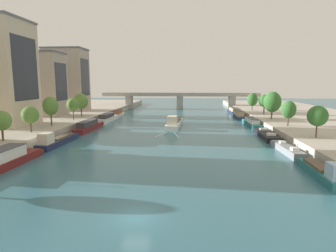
{
  "coord_description": "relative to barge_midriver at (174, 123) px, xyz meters",
  "views": [
    {
      "loc": [
        4.69,
        -23.2,
        11.85
      ],
      "look_at": [
        0.0,
        36.35,
        2.69
      ],
      "focal_mm": 30.18,
      "sensor_mm": 36.0,
      "label": 1
    }
  ],
  "objects": [
    {
      "name": "tree_right_midway",
      "position": [
        26.66,
        3.66,
        5.63
      ],
      "size": [
        4.7,
        4.7,
        7.5
      ],
      "color": "brown",
      "rests_on": "quay_right"
    },
    {
      "name": "barge_midriver",
      "position": [
        0.0,
        0.0,
        0.0
      ],
      "size": [
        4.13,
        17.74,
        3.51
      ],
      "color": "silver",
      "rests_on": "ground"
    },
    {
      "name": "tree_right_far",
      "position": [
        27.38,
        14.77,
        5.24
      ],
      "size": [
        3.54,
        3.54,
        6.26
      ],
      "color": "brown",
      "rests_on": "quay_right"
    },
    {
      "name": "moored_boat_right_far",
      "position": [
        20.85,
        -26.92,
        -0.43
      ],
      "size": [
        2.43,
        11.85,
        2.25
      ],
      "color": "gray",
      "rests_on": "ground"
    },
    {
      "name": "moored_boat_right_midway",
      "position": [
        20.94,
        -40.08,
        -0.21
      ],
      "size": [
        2.57,
        12.12,
        2.82
      ],
      "color": "#23666B",
      "rests_on": "ground"
    },
    {
      "name": "tree_left_third",
      "position": [
        -28.05,
        -12.69,
        5.47
      ],
      "size": [
        3.42,
        3.42,
        6.72
      ],
      "color": "brown",
      "rests_on": "quay_left"
    },
    {
      "name": "moored_boat_right_end",
      "position": [
        21.22,
        3.19,
        -0.07
      ],
      "size": [
        2.7,
        14.67,
        2.32
      ],
      "color": "#23666B",
      "rests_on": "ground"
    },
    {
      "name": "moored_boat_left_end",
      "position": [
        -21.31,
        9.32,
        0.03
      ],
      "size": [
        3.28,
        14.58,
        2.54
      ],
      "color": "silver",
      "rests_on": "ground"
    },
    {
      "name": "tree_right_second",
      "position": [
        27.2,
        -23.08,
        4.88
      ],
      "size": [
        3.56,
        3.56,
        5.81
      ],
      "color": "brown",
      "rests_on": "quay_right"
    },
    {
      "name": "moored_boat_right_downstream",
      "position": [
        21.11,
        -12.61,
        -0.48
      ],
      "size": [
        3.49,
        15.17,
        2.17
      ],
      "color": "black",
      "rests_on": "ground"
    },
    {
      "name": "tree_left_end_of_row",
      "position": [
        -27.82,
        -30.39,
        4.41
      ],
      "size": [
        3.27,
        3.27,
        5.17
      ],
      "color": "brown",
      "rests_on": "quay_left"
    },
    {
      "name": "moored_boat_right_near",
      "position": [
        20.6,
        21.02,
        0.07
      ],
      "size": [
        2.81,
        14.55,
        2.65
      ],
      "color": "#1E284C",
      "rests_on": "ground"
    },
    {
      "name": "tree_right_end_of_row",
      "position": [
        26.68,
        28.78,
        4.81
      ],
      "size": [
        3.73,
        3.73,
        6.26
      ],
      "color": "brown",
      "rests_on": "quay_right"
    },
    {
      "name": "ground_plane",
      "position": [
        -0.46,
        -52.43,
        -1.04
      ],
      "size": [
        400.0,
        400.0,
        0.0
      ],
      "primitive_type": "plane",
      "color": "#336675"
    },
    {
      "name": "tree_left_distant",
      "position": [
        -27.9,
        5.41,
        5.43
      ],
      "size": [
        4.04,
        4.04,
        6.75
      ],
      "color": "brown",
      "rests_on": "quay_left"
    },
    {
      "name": "wake_behind_barge",
      "position": [
        -0.64,
        -11.91,
        -1.02
      ],
      "size": [
        5.59,
        6.05,
        0.03
      ],
      "color": "#A5D1DB",
      "rests_on": "ground"
    },
    {
      "name": "moored_boat_right_upstream",
      "position": [
        20.97,
        36.03,
        -0.04
      ],
      "size": [
        2.79,
        13.63,
        2.39
      ],
      "color": "#1E284C",
      "rests_on": "ground"
    },
    {
      "name": "tree_left_far",
      "position": [
        -27.81,
        -21.71,
        4.42
      ],
      "size": [
        3.35,
        3.35,
        5.21
      ],
      "color": "brown",
      "rests_on": "quay_left"
    },
    {
      "name": "quay_right",
      "position": [
        40.9,
        2.57,
        -0.05
      ],
      "size": [
        36.0,
        170.0,
        1.99
      ],
      "primitive_type": "cube",
      "color": "#B7AD9E",
      "rests_on": "ground"
    },
    {
      "name": "moored_boat_left_midway",
      "position": [
        -21.24,
        -24.25,
        -0.14
      ],
      "size": [
        2.76,
        14.08,
        3.03
      ],
      "color": "#1E284C",
      "rests_on": "ground"
    },
    {
      "name": "tree_left_nearest",
      "position": [
        -26.98,
        -2.67,
        5.04
      ],
      "size": [
        3.23,
        3.23,
        5.8
      ],
      "color": "brown",
      "rests_on": "quay_left"
    },
    {
      "name": "building_left_tall",
      "position": [
        -40.03,
        6.5,
        10.42
      ],
      "size": [
        12.21,
        9.75,
        18.93
      ],
      "color": "#A89989",
      "rests_on": "quay_left"
    },
    {
      "name": "building_left_far_end",
      "position": [
        -40.03,
        23.74,
        11.94
      ],
      "size": [
        14.0,
        10.02,
        21.96
      ],
      "color": "#A89989",
      "rests_on": "quay_left"
    },
    {
      "name": "quay_left",
      "position": [
        -41.82,
        2.57,
        -0.05
      ],
      "size": [
        36.0,
        170.0,
        1.99
      ],
      "primitive_type": "cube",
      "color": "#B7AD9E",
      "rests_on": "ground"
    },
    {
      "name": "moored_boat_left_gap_after",
      "position": [
        -21.22,
        -7.23,
        0.03
      ],
      "size": [
        2.86,
        15.09,
        2.56
      ],
      "color": "maroon",
      "rests_on": "ground"
    },
    {
      "name": "bridge_far",
      "position": [
        -0.46,
        52.89,
        3.76
      ],
      "size": [
        70.72,
        4.4,
        7.35
      ],
      "color": "#9E998E",
      "rests_on": "ground"
    },
    {
      "name": "tree_right_by_lamp",
      "position": [
        26.75,
        -9.2,
        4.71
      ],
      "size": [
        3.33,
        3.33,
        5.79
      ],
      "color": "brown",
      "rests_on": "quay_right"
    },
    {
      "name": "moored_boat_left_lone",
      "position": [
        -21.4,
        23.23,
        0.03
      ],
      "size": [
        1.9,
        11.54,
        2.56
      ],
      "color": "silver",
      "rests_on": "ground"
    }
  ]
}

